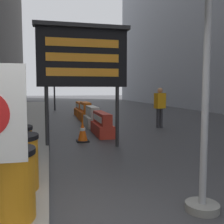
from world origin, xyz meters
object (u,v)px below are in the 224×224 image
at_px(jersey_barrier_red_striped, 102,125).
at_px(jersey_barrier_white, 92,118).
at_px(jersey_barrier_orange_near, 80,110).
at_px(pedestrian_worker, 160,104).
at_px(barrel_drum_foreground, 2,184).
at_px(jersey_barrier_orange_far, 85,113).
at_px(traffic_cone_near, 83,131).
at_px(traffic_light_near_curb, 54,66).
at_px(barrel_drum_back, 12,149).
at_px(barrel_drum_middle, 13,162).
at_px(message_board, 83,58).

distance_m(jersey_barrier_red_striped, jersey_barrier_white, 2.09).
relative_size(jersey_barrier_red_striped, jersey_barrier_orange_near, 0.95).
bearing_deg(pedestrian_worker, barrel_drum_foreground, 38.04).
bearing_deg(jersey_barrier_orange_near, barrel_drum_foreground, -100.58).
relative_size(jersey_barrier_orange_far, pedestrian_worker, 1.00).
bearing_deg(jersey_barrier_orange_near, traffic_cone_near, -96.09).
bearing_deg(jersey_barrier_red_striped, barrel_drum_foreground, -111.62).
bearing_deg(barrel_drum_foreground, jersey_barrier_white, 73.75).
xyz_separation_m(jersey_barrier_red_striped, jersey_barrier_orange_far, (-0.00, 4.22, 0.06)).
bearing_deg(jersey_barrier_orange_far, jersey_barrier_white, -90.00).
bearing_deg(jersey_barrier_red_striped, traffic_cone_near, -128.03).
bearing_deg(traffic_cone_near, jersey_barrier_red_striped, 51.97).
bearing_deg(barrel_drum_foreground, traffic_light_near_curb, 86.83).
height_order(jersey_barrier_red_striped, jersey_barrier_orange_far, jersey_barrier_orange_far).
relative_size(traffic_cone_near, traffic_light_near_curb, 0.15).
xyz_separation_m(jersey_barrier_red_striped, jersey_barrier_white, (-0.00, 2.09, 0.03)).
relative_size(jersey_barrier_red_striped, pedestrian_worker, 1.11).
distance_m(jersey_barrier_red_striped, pedestrian_worker, 2.97).
distance_m(barrel_drum_back, traffic_cone_near, 3.39).
height_order(jersey_barrier_orange_far, jersey_barrier_orange_near, jersey_barrier_orange_far).
distance_m(barrel_drum_middle, jersey_barrier_red_striped, 5.41).
bearing_deg(barrel_drum_middle, jersey_barrier_white, 71.78).
xyz_separation_m(barrel_drum_foreground, barrel_drum_back, (-0.14, 1.81, 0.00)).
bearing_deg(barrel_drum_foreground, barrel_drum_back, 94.32).
bearing_deg(pedestrian_worker, barrel_drum_middle, 34.19).
bearing_deg(message_board, jersey_barrier_red_striped, 64.84).
relative_size(message_board, jersey_barrier_red_striped, 1.78).
xyz_separation_m(barrel_drum_foreground, jersey_barrier_orange_near, (2.30, 12.30, -0.17)).
xyz_separation_m(barrel_drum_middle, traffic_light_near_curb, (0.93, 15.85, 2.72)).
bearing_deg(traffic_light_near_curb, jersey_barrier_white, -81.22).
distance_m(barrel_drum_back, jersey_barrier_orange_near, 10.77).
distance_m(barrel_drum_middle, message_board, 3.80).
bearing_deg(jersey_barrier_orange_far, barrel_drum_foreground, -102.92).
bearing_deg(pedestrian_worker, traffic_cone_near, 15.78).
xyz_separation_m(jersey_barrier_white, jersey_barrier_orange_near, (0.00, 4.42, -0.01)).
relative_size(barrel_drum_foreground, traffic_light_near_curb, 0.18).
height_order(barrel_drum_middle, traffic_light_near_curb, traffic_light_near_curb).
height_order(jersey_barrier_orange_near, traffic_cone_near, jersey_barrier_orange_near).
distance_m(jersey_barrier_orange_far, pedestrian_worker, 4.10).
xyz_separation_m(jersey_barrier_red_striped, traffic_light_near_curb, (-1.37, 10.95, 2.91)).
relative_size(barrel_drum_back, jersey_barrier_white, 0.50).
bearing_deg(jersey_barrier_orange_far, jersey_barrier_orange_near, 90.00).
bearing_deg(traffic_cone_near, barrel_drum_foreground, -107.39).
relative_size(barrel_drum_foreground, pedestrian_worker, 0.49).
bearing_deg(pedestrian_worker, jersey_barrier_orange_far, -65.39).
height_order(jersey_barrier_white, jersey_barrier_orange_far, jersey_barrier_orange_far).
distance_m(barrel_drum_back, jersey_barrier_orange_far, 8.56).
bearing_deg(barrel_drum_middle, jersey_barrier_orange_near, 78.60).
xyz_separation_m(barrel_drum_foreground, barrel_drum_middle, (0.00, 0.91, 0.00)).
relative_size(barrel_drum_middle, message_board, 0.25).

